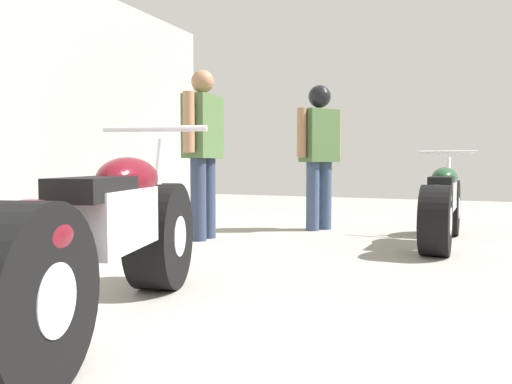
% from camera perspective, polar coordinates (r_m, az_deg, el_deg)
% --- Properties ---
extents(ground_plane, '(16.48, 16.48, 0.00)m').
position_cam_1_polar(ground_plane, '(3.53, 5.84, -9.63)').
color(ground_plane, gray).
extents(motorcycle_maroon_cruiser, '(0.93, 2.14, 1.01)m').
position_cam_1_polar(motorcycle_maroon_cruiser, '(2.51, -16.24, -5.40)').
color(motorcycle_maroon_cruiser, black).
rests_on(motorcycle_maroon_cruiser, ground_plane).
extents(motorcycle_black_naked, '(0.58, 1.97, 0.92)m').
position_cam_1_polar(motorcycle_black_naked, '(5.20, 20.04, -1.47)').
color(motorcycle_black_naked, black).
rests_on(motorcycle_black_naked, ground_plane).
extents(mechanic_in_blue, '(0.26, 0.69, 1.73)m').
position_cam_1_polar(mechanic_in_blue, '(5.27, -5.94, 5.32)').
color(mechanic_in_blue, '#2D3851').
rests_on(mechanic_in_blue, ground_plane).
extents(mechanic_with_helmet, '(0.43, 0.62, 1.69)m').
position_cam_1_polar(mechanic_with_helmet, '(6.04, 7.08, 5.37)').
color(mechanic_with_helmet, '#384766').
rests_on(mechanic_with_helmet, ground_plane).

